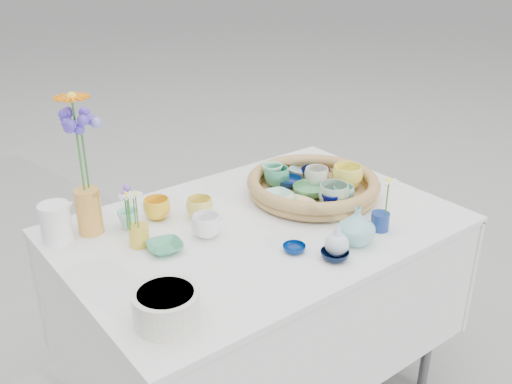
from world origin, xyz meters
TOP-DOWN VIEW (x-y plane):
  - wicker_tray at (0.28, 0.05)m, footprint 0.47×0.47m
  - tray_ceramic_0 at (0.24, 0.14)m, footprint 0.13×0.13m
  - tray_ceramic_1 at (0.37, 0.14)m, footprint 0.11×0.11m
  - tray_ceramic_2 at (0.40, -0.00)m, footprint 0.15×0.15m
  - tray_ceramic_3 at (0.25, 0.03)m, footprint 0.16×0.16m
  - tray_ceramic_4 at (0.25, -0.08)m, footprint 0.12×0.12m
  - tray_ceramic_5 at (0.12, 0.06)m, footprint 0.13×0.13m
  - tray_ceramic_6 at (0.21, 0.20)m, footprint 0.08×0.08m
  - tray_ceramic_7 at (0.32, 0.08)m, footprint 0.10×0.10m
  - tray_ceramic_8 at (0.36, 0.19)m, footprint 0.13×0.13m
  - tray_ceramic_9 at (0.22, -0.10)m, footprint 0.08×0.08m
  - tray_ceramic_10 at (0.14, -0.02)m, footprint 0.13×0.13m
  - tray_ceramic_11 at (0.30, -0.08)m, footprint 0.10×0.10m
  - tray_ceramic_12 at (0.21, 0.17)m, footprint 0.09×0.09m
  - loose_ceramic_0 at (-0.25, 0.24)m, footprint 0.12×0.12m
  - loose_ceramic_1 at (-0.13, 0.15)m, footprint 0.11×0.11m
  - loose_ceramic_2 at (-0.33, 0.03)m, footprint 0.12×0.12m
  - loose_ceramic_3 at (-0.18, 0.03)m, footprint 0.09×0.09m
  - loose_ceramic_4 at (-0.03, -0.20)m, footprint 0.07×0.07m
  - loose_ceramic_5 at (-0.35, 0.23)m, footprint 0.07×0.07m
  - loose_ceramic_6 at (0.04, -0.31)m, footprint 0.10×0.10m
  - fluted_bowl at (-0.49, -0.27)m, footprint 0.17×0.17m
  - bud_vase_paleblue at (0.06, -0.29)m, footprint 0.08×0.08m
  - bud_vase_seafoam at (0.15, -0.28)m, footprint 0.15×0.15m
  - bud_vase_cobalt at (0.28, -0.27)m, footprint 0.07×0.07m
  - single_daisy at (0.28, -0.28)m, footprint 0.09×0.09m
  - tall_vase_yellow at (-0.46, 0.28)m, footprint 0.10×0.10m
  - gerbera at (-0.46, 0.28)m, footprint 0.12×0.12m
  - hydrangea at (-0.44, 0.29)m, footprint 0.11×0.11m
  - white_pitcher at (-0.56, 0.29)m, footprint 0.14×0.11m
  - daisy_cup at (-0.38, 0.11)m, footprint 0.07×0.07m
  - daisy_posy at (-0.39, 0.12)m, footprint 0.10×0.10m

SIDE VIEW (x-z plane):
  - loose_ceramic_4 at x=-0.03m, z-range 0.77..0.79m
  - loose_ceramic_2 at x=-0.33m, z-range 0.77..0.79m
  - loose_ceramic_6 at x=0.04m, z-range 0.77..0.79m
  - bud_vase_cobalt at x=0.28m, z-range 0.77..0.82m
  - tray_ceramic_8 at x=0.36m, z-range 0.78..0.81m
  - loose_ceramic_5 at x=-0.35m, z-range 0.77..0.83m
  - tray_ceramic_10 at x=0.14m, z-range 0.78..0.81m
  - tray_ceramic_5 at x=0.12m, z-range 0.78..0.81m
  - daisy_cup at x=-0.38m, z-range 0.77..0.83m
  - tray_ceramic_0 at x=0.24m, z-range 0.78..0.81m
  - tray_ceramic_1 at x=0.37m, z-range 0.78..0.82m
  - loose_ceramic_1 at x=-0.13m, z-range 0.77..0.84m
  - loose_ceramic_0 at x=-0.25m, z-range 0.77..0.84m
  - loose_ceramic_3 at x=-0.18m, z-range 0.77..0.84m
  - tray_ceramic_3 at x=0.25m, z-range 0.78..0.82m
  - wicker_tray at x=0.28m, z-range 0.77..0.84m
  - fluted_bowl at x=-0.49m, z-range 0.77..0.85m
  - tray_ceramic_11 at x=0.30m, z-range 0.78..0.84m
  - tray_ceramic_9 at x=0.22m, z-range 0.78..0.84m
  - tray_ceramic_7 at x=0.32m, z-range 0.78..0.85m
  - tray_ceramic_6 at x=0.21m, z-range 0.78..0.85m
  - tray_ceramic_12 at x=0.21m, z-range 0.78..0.85m
  - bud_vase_paleblue at x=0.06m, z-range 0.77..0.88m
  - tray_ceramic_4 at x=0.25m, z-range 0.78..0.87m
  - bud_vase_seafoam at x=0.15m, z-range 0.77..0.88m
  - tray_ceramic_2 at x=0.40m, z-range 0.78..0.87m
  - white_pitcher at x=-0.56m, z-range 0.77..0.89m
  - tall_vase_yellow at x=-0.46m, z-range 0.77..0.91m
  - single_daisy at x=0.28m, z-range 0.81..0.95m
  - daisy_posy at x=-0.39m, z-range 0.83..0.97m
  - hydrangea at x=-0.44m, z-range 0.87..1.16m
  - gerbera at x=-0.46m, z-range 0.90..1.21m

